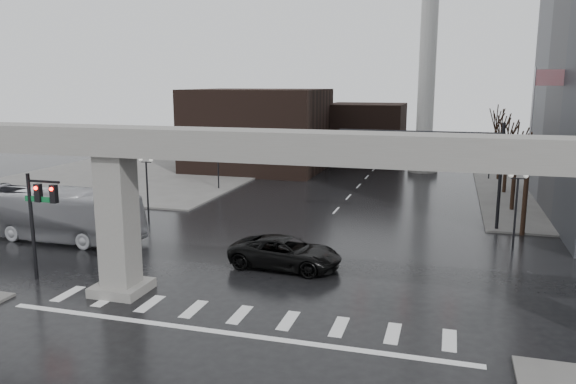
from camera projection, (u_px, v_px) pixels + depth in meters
name	position (u px, v px, depth m)	size (l,w,h in m)	color
ground	(247.00, 307.00, 27.60)	(160.00, 160.00, 0.00)	black
sidewalk_nw	(150.00, 172.00, 68.64)	(28.00, 36.00, 0.15)	slate
elevated_guideway	(271.00, 170.00, 25.93)	(48.00, 2.60, 8.70)	gray
building_far_left	(258.00, 130.00, 70.04)	(16.00, 14.00, 10.00)	black
building_far_mid	(366.00, 133.00, 76.36)	(10.00, 10.00, 8.00)	black
smokestack	(428.00, 61.00, 66.71)	(3.60, 3.60, 30.00)	silver
signal_mast_arm	(448.00, 151.00, 41.71)	(12.12, 0.43, 8.00)	black
signal_left_pole	(39.00, 209.00, 30.65)	(2.30, 0.30, 6.00)	black
flagpole_assembly	(535.00, 127.00, 42.67)	(2.06, 0.12, 12.00)	silver
lamp_right_0	(517.00, 198.00, 36.41)	(1.22, 0.32, 5.11)	black
lamp_right_1	(500.00, 167.00, 49.60)	(1.22, 0.32, 5.11)	black
lamp_right_2	(491.00, 149.00, 62.78)	(1.22, 0.32, 5.11)	black
lamp_left_0	(147.00, 178.00, 43.83)	(1.22, 0.32, 5.11)	black
lamp_left_1	(218.00, 156.00, 57.01)	(1.22, 0.32, 5.11)	black
lamp_left_2	(262.00, 142.00, 70.20)	(1.22, 0.32, 5.11)	black
tree_right_0	(526.00, 197.00, 40.04)	(1.09, 1.58, 7.50)	black
tree_right_1	(514.00, 178.00, 47.56)	(1.09, 1.61, 7.67)	black
tree_right_2	(506.00, 164.00, 55.09)	(1.10, 1.63, 7.85)	black
tree_right_3	(500.00, 154.00, 62.61)	(1.11, 1.66, 8.02)	black
tree_right_4	(495.00, 146.00, 70.13)	(1.12, 1.69, 8.19)	black
pickup_truck	(286.00, 253.00, 33.27)	(3.07, 6.66, 1.85)	black
city_bus	(55.00, 214.00, 39.05)	(3.05, 13.05, 3.64)	#B7B6BC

